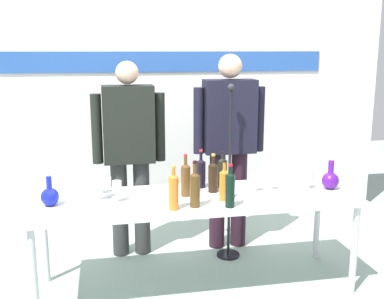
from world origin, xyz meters
TOP-DOWN VIEW (x-y plane):
  - ground_plane at (0.00, 0.00)m, footprint 10.00×10.00m
  - back_wall at (0.00, 1.50)m, footprint 4.60×0.11m
  - display_table at (0.00, 0.00)m, footprint 2.37×0.71m
  - decanter_blue_left at (-1.03, -0.01)m, footprint 0.13×0.13m
  - decanter_blue_right at (1.05, -0.01)m, footprint 0.13×0.13m
  - presenter_left at (-0.44, 0.70)m, footprint 0.62×0.22m
  - presenter_right at (0.44, 0.70)m, footprint 0.64×0.22m
  - wine_bottle_0 at (0.15, 0.09)m, footprint 0.07×0.07m
  - wine_bottle_1 at (-0.05, -0.22)m, footprint 0.07×0.07m
  - wine_bottle_2 at (0.18, -0.12)m, footprint 0.07×0.07m
  - wine_bottle_3 at (0.18, -0.27)m, footprint 0.07×0.07m
  - wine_bottle_4 at (0.25, 0.19)m, footprint 0.07×0.07m
  - wine_bottle_5 at (-0.20, -0.25)m, footprint 0.07×0.07m
  - wine_bottle_6 at (0.08, 0.22)m, footprint 0.07×0.07m
  - wine_bottle_7 at (-0.07, 0.03)m, footprint 0.07×0.07m
  - wine_glass_left_0 at (-0.68, 0.21)m, footprint 0.07×0.07m
  - wine_glass_left_1 at (-0.57, -0.01)m, footprint 0.07×0.07m
  - wine_glass_left_2 at (-0.64, 0.12)m, footprint 0.06×0.06m
  - wine_glass_left_3 at (-0.70, 0.04)m, footprint 0.07×0.07m
  - wine_glass_right_0 at (0.60, 0.05)m, footprint 0.06×0.06m
  - wine_glass_right_1 at (0.89, 0.03)m, footprint 0.07×0.07m
  - wine_glass_right_2 at (0.47, 0.03)m, footprint 0.06×0.06m
  - microphone_stand at (0.39, 0.47)m, footprint 0.20×0.20m

SIDE VIEW (x-z plane):
  - ground_plane at x=0.00m, z-range 0.00..0.00m
  - microphone_stand at x=0.39m, z-range -0.25..1.25m
  - display_table at x=0.00m, z-range 0.31..1.03m
  - decanter_blue_left at x=-1.03m, z-range 0.68..0.89m
  - decanter_blue_right at x=1.05m, z-range 0.68..0.91m
  - wine_glass_left_0 at x=-0.68m, z-range 0.75..0.88m
  - wine_glass_left_1 at x=-0.57m, z-range 0.75..0.90m
  - wine_glass_left_2 at x=-0.64m, z-range 0.75..0.90m
  - wine_glass_left_3 at x=-0.70m, z-range 0.76..0.90m
  - wine_glass_right_1 at x=0.89m, z-range 0.75..0.91m
  - wine_glass_right_0 at x=0.60m, z-range 0.75..0.91m
  - wine_glass_right_2 at x=0.47m, z-range 0.76..0.92m
  - wine_bottle_2 at x=0.18m, z-range 0.70..0.99m
  - wine_bottle_6 at x=0.08m, z-range 0.69..0.99m
  - wine_bottle_0 at x=0.15m, z-range 0.70..0.99m
  - wine_bottle_4 at x=0.25m, z-range 0.70..0.99m
  - wine_bottle_7 at x=-0.07m, z-range 0.70..1.01m
  - wine_bottle_3 at x=0.18m, z-range 0.70..1.01m
  - wine_bottle_5 at x=-0.20m, z-range 0.70..1.01m
  - wine_bottle_1 at x=-0.05m, z-range 0.69..1.02m
  - presenter_left at x=-0.44m, z-range 0.12..1.80m
  - presenter_right at x=0.44m, z-range 0.14..1.87m
  - back_wall at x=0.00m, z-range 0.00..3.00m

